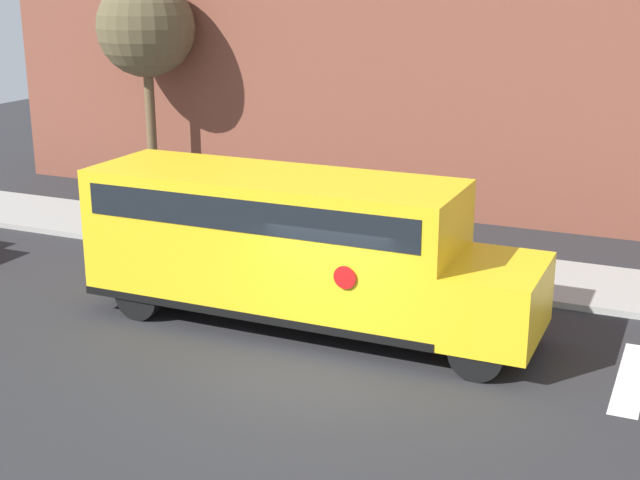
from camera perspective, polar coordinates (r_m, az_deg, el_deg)
ground_plane at (r=16.53m, az=-0.40°, el=-8.31°), size 60.00×60.00×0.00m
sidewalk_strip at (r=22.17m, az=6.53°, el=-1.54°), size 44.00×3.00×0.15m
building_backdrop at (r=27.35m, az=11.23°, el=14.63°), size 32.00×4.00×12.24m
school_bus at (r=18.05m, az=-1.93°, el=-0.05°), size 9.32×2.57×3.12m
tree_near_sidewalk at (r=28.56m, az=-11.09°, el=13.12°), size 3.03×3.03×6.89m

